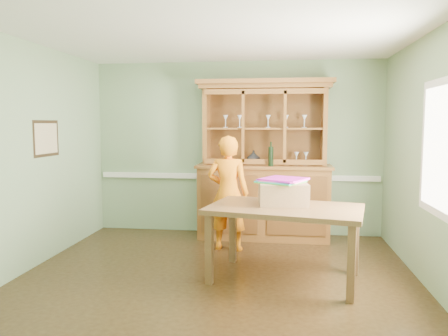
# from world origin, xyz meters

# --- Properties ---
(floor) EXTENTS (4.50, 4.50, 0.00)m
(floor) POSITION_xyz_m (0.00, 0.00, 0.00)
(floor) COLOR #412C15
(floor) RESTS_ON ground
(ceiling) EXTENTS (4.50, 4.50, 0.00)m
(ceiling) POSITION_xyz_m (0.00, 0.00, 2.70)
(ceiling) COLOR white
(ceiling) RESTS_ON wall_back
(wall_back) EXTENTS (4.50, 0.00, 4.50)m
(wall_back) POSITION_xyz_m (0.00, 2.00, 1.35)
(wall_back) COLOR gray
(wall_back) RESTS_ON floor
(wall_left) EXTENTS (0.00, 4.00, 4.00)m
(wall_left) POSITION_xyz_m (-2.25, 0.00, 1.35)
(wall_left) COLOR gray
(wall_left) RESTS_ON floor
(wall_right) EXTENTS (0.00, 4.00, 4.00)m
(wall_right) POSITION_xyz_m (2.25, 0.00, 1.35)
(wall_right) COLOR gray
(wall_right) RESTS_ON floor
(wall_front) EXTENTS (4.50, 0.00, 4.50)m
(wall_front) POSITION_xyz_m (0.00, -2.00, 1.35)
(wall_front) COLOR gray
(wall_front) RESTS_ON floor
(chair_rail) EXTENTS (4.41, 0.05, 0.08)m
(chair_rail) POSITION_xyz_m (0.00, 1.98, 0.90)
(chair_rail) COLOR white
(chair_rail) RESTS_ON wall_back
(framed_map) EXTENTS (0.03, 0.60, 0.46)m
(framed_map) POSITION_xyz_m (-2.23, 0.30, 1.55)
(framed_map) COLOR #2F2112
(framed_map) RESTS_ON wall_left
(window_panel) EXTENTS (0.03, 0.96, 1.36)m
(window_panel) POSITION_xyz_m (2.23, -0.30, 1.50)
(window_panel) COLOR white
(window_panel) RESTS_ON wall_right
(china_hutch) EXTENTS (2.03, 0.67, 2.39)m
(china_hutch) POSITION_xyz_m (0.44, 1.73, 0.83)
(china_hutch) COLOR brown
(china_hutch) RESTS_ON floor
(dining_table) EXTENTS (1.82, 1.31, 0.83)m
(dining_table) POSITION_xyz_m (0.75, -0.08, 0.73)
(dining_table) COLOR brown
(dining_table) RESTS_ON floor
(cardboard_box) EXTENTS (0.58, 0.48, 0.25)m
(cardboard_box) POSITION_xyz_m (0.73, 0.04, 0.95)
(cardboard_box) COLOR tan
(cardboard_box) RESTS_ON dining_table
(kite_stack) EXTENTS (0.60, 0.60, 0.04)m
(kite_stack) POSITION_xyz_m (0.72, 0.07, 1.10)
(kite_stack) COLOR green
(kite_stack) RESTS_ON cardboard_box
(person) EXTENTS (0.60, 0.42, 1.58)m
(person) POSITION_xyz_m (-0.01, 1.01, 0.79)
(person) COLOR orange
(person) RESTS_ON floor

